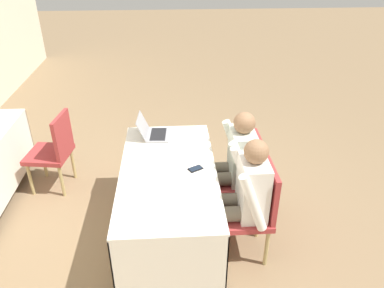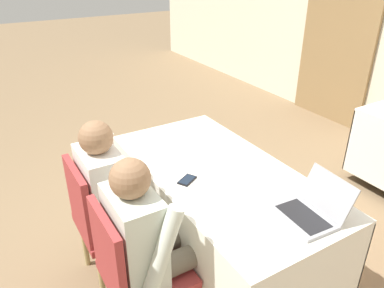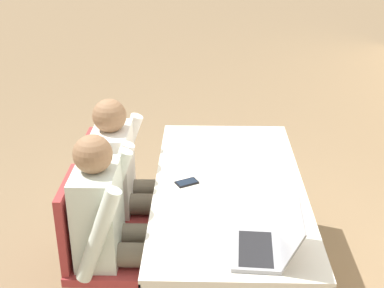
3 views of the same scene
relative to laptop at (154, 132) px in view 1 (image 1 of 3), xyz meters
The scene contains 10 objects.
ground_plane 1.02m from the laptop, 167.39° to the right, with size 24.00×24.00×0.00m, color #846B4C.
conference_table_near 0.68m from the laptop, 167.39° to the right, with size 1.67×0.84×0.75m.
laptop is the anchor object (origin of this frame).
cell_phone 0.74m from the laptop, 149.18° to the right, with size 0.12×0.14×0.01m.
paper_beside_laptop 0.77m from the laptop, behind, with size 0.30×0.35×0.00m.
chair_near_left 1.27m from the laptop, 135.52° to the right, with size 0.44×0.44×0.89m.
chair_near_right 0.99m from the laptop, 113.39° to the right, with size 0.44×0.44×0.89m.
chair_far_spare 1.17m from the laptop, 77.58° to the left, with size 0.50×0.50×0.89m.
person_checkered_shirt 1.17m from the laptop, 139.13° to the right, with size 0.50×0.52×1.15m.
person_white_shirt 0.86m from the laptop, 116.14° to the right, with size 0.50×0.52×1.15m.
Camera 1 is at (-2.73, -0.04, 2.56)m, focal length 35.00 mm.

